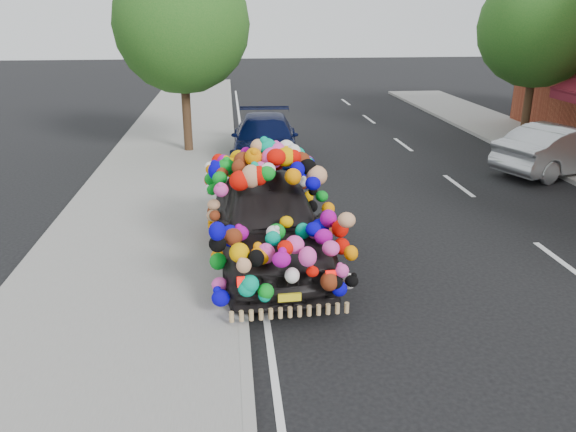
# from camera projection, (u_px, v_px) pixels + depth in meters

# --- Properties ---
(ground) EXTENTS (100.00, 100.00, 0.00)m
(ground) POSITION_uv_depth(u_px,v_px,m) (373.00, 273.00, 9.99)
(ground) COLOR black
(ground) RESTS_ON ground
(sidewalk) EXTENTS (4.00, 60.00, 0.12)m
(sidewalk) POSITION_uv_depth(u_px,v_px,m) (126.00, 281.00, 9.54)
(sidewalk) COLOR gray
(sidewalk) RESTS_ON ground
(kerb) EXTENTS (0.15, 60.00, 0.13)m
(kerb) POSITION_uv_depth(u_px,v_px,m) (241.00, 276.00, 9.74)
(kerb) COLOR gray
(kerb) RESTS_ON ground
(lane_markings) EXTENTS (6.00, 50.00, 0.01)m
(lane_markings) POSITION_uv_depth(u_px,v_px,m) (564.00, 264.00, 10.34)
(lane_markings) COLOR silver
(lane_markings) RESTS_ON ground
(tree_near_sidewalk) EXTENTS (4.20, 4.20, 6.13)m
(tree_near_sidewalk) POSITION_uv_depth(u_px,v_px,m) (181.00, 24.00, 17.12)
(tree_near_sidewalk) COLOR #332114
(tree_near_sidewalk) RESTS_ON ground
(tree_far_b) EXTENTS (4.00, 4.00, 5.90)m
(tree_far_b) POSITION_uv_depth(u_px,v_px,m) (539.00, 28.00, 18.80)
(tree_far_b) COLOR #332114
(tree_far_b) RESTS_ON ground
(plush_art_car) EXTENTS (2.50, 5.01, 2.25)m
(plush_art_car) POSITION_uv_depth(u_px,v_px,m) (268.00, 202.00, 10.10)
(plush_art_car) COLOR black
(plush_art_car) RESTS_ON ground
(navy_sedan) EXTENTS (2.28, 4.99, 1.42)m
(navy_sedan) POSITION_uv_depth(u_px,v_px,m) (265.00, 140.00, 17.07)
(navy_sedan) COLOR #050C33
(navy_sedan) RESTS_ON ground
(silver_hatchback) EXTENTS (4.50, 2.94, 1.40)m
(silver_hatchback) POSITION_uv_depth(u_px,v_px,m) (563.00, 149.00, 15.98)
(silver_hatchback) COLOR #A5A8AC
(silver_hatchback) RESTS_ON ground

